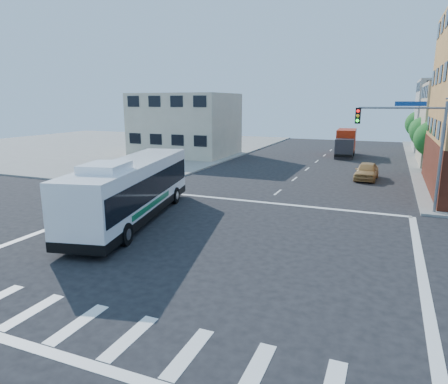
% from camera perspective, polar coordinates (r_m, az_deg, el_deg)
% --- Properties ---
extents(ground, '(120.00, 120.00, 0.00)m').
position_cam_1_polar(ground, '(19.86, -2.13, -7.80)').
color(ground, black).
rests_on(ground, ground).
extents(sidewalk_nw, '(50.00, 50.00, 0.15)m').
position_cam_1_polar(sidewalk_nw, '(67.60, -17.08, 6.38)').
color(sidewalk_nw, gray).
rests_on(sidewalk_nw, ground).
extents(building_west, '(12.06, 10.06, 8.00)m').
position_cam_1_polar(building_west, '(53.10, -5.51, 9.53)').
color(building_west, beige).
rests_on(building_west, ground).
extents(signal_mast_ne, '(7.91, 1.13, 8.07)m').
position_cam_1_polar(signal_mast_ne, '(27.62, 25.32, 7.43)').
color(signal_mast_ne, slate).
rests_on(signal_mast_ne, ground).
extents(street_tree_a, '(3.60, 3.60, 5.53)m').
position_cam_1_polar(street_tree_a, '(45.13, 27.84, 7.03)').
color(street_tree_a, '#352513').
rests_on(street_tree_a, ground).
extents(street_tree_b, '(3.80, 3.80, 5.79)m').
position_cam_1_polar(street_tree_b, '(53.08, 27.13, 7.93)').
color(street_tree_b, '#352513').
rests_on(street_tree_b, ground).
extents(street_tree_c, '(3.40, 3.40, 5.29)m').
position_cam_1_polar(street_tree_c, '(61.06, 26.56, 8.17)').
color(street_tree_c, '#352513').
rests_on(street_tree_c, ground).
extents(street_tree_d, '(4.00, 4.00, 6.03)m').
position_cam_1_polar(street_tree_d, '(69.01, 26.18, 8.94)').
color(street_tree_d, '#352513').
rests_on(street_tree_d, ground).
extents(transit_bus, '(5.68, 13.61, 3.94)m').
position_cam_1_polar(transit_bus, '(24.32, -12.97, 0.47)').
color(transit_bus, black).
rests_on(transit_bus, ground).
extents(box_truck, '(2.57, 7.68, 3.41)m').
position_cam_1_polar(box_truck, '(54.59, 16.98, 6.65)').
color(box_truck, '#26262C').
rests_on(box_truck, ground).
extents(parked_car, '(2.12, 4.71, 1.57)m').
position_cam_1_polar(parked_car, '(38.75, 19.71, 2.85)').
color(parked_car, tan).
rests_on(parked_car, ground).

